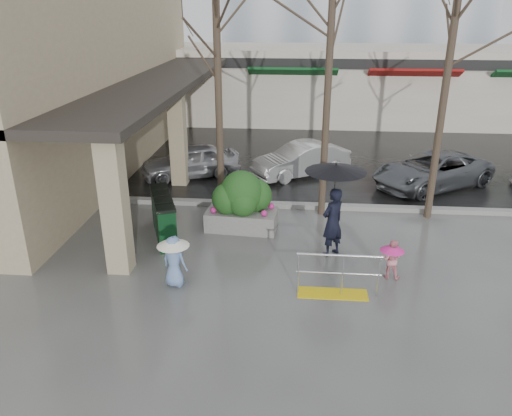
# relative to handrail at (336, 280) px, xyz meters

# --- Properties ---
(ground) EXTENTS (120.00, 120.00, 0.00)m
(ground) POSITION_rel_handrail_xyz_m (-1.36, 1.20, -0.38)
(ground) COLOR #51514F
(ground) RESTS_ON ground
(street_asphalt) EXTENTS (120.00, 36.00, 0.01)m
(street_asphalt) POSITION_rel_handrail_xyz_m (-1.36, 23.20, -0.37)
(street_asphalt) COLOR black
(street_asphalt) RESTS_ON ground
(curb) EXTENTS (120.00, 0.30, 0.15)m
(curb) POSITION_rel_handrail_xyz_m (-1.36, 5.20, -0.30)
(curb) COLOR gray
(curb) RESTS_ON ground
(near_building) EXTENTS (6.00, 18.00, 8.00)m
(near_building) POSITION_rel_handrail_xyz_m (-10.36, 9.20, 3.62)
(near_building) COLOR tan
(near_building) RESTS_ON ground
(canopy_slab) EXTENTS (2.80, 18.00, 0.25)m
(canopy_slab) POSITION_rel_handrail_xyz_m (-6.16, 9.20, 3.25)
(canopy_slab) COLOR #2D2823
(canopy_slab) RESTS_ON pillar_front
(pillar_front) EXTENTS (0.55, 0.55, 3.50)m
(pillar_front) POSITION_rel_handrail_xyz_m (-5.26, 0.70, 1.37)
(pillar_front) COLOR tan
(pillar_front) RESTS_ON ground
(pillar_back) EXTENTS (0.55, 0.55, 3.50)m
(pillar_back) POSITION_rel_handrail_xyz_m (-5.26, 7.20, 1.37)
(pillar_back) COLOR tan
(pillar_back) RESTS_ON ground
(storefront_row) EXTENTS (34.00, 6.74, 4.00)m
(storefront_row) POSITION_rel_handrail_xyz_m (0.64, 19.17, 1.64)
(storefront_row) COLOR beige
(storefront_row) RESTS_ON ground
(handrail) EXTENTS (1.90, 0.50, 1.03)m
(handrail) POSITION_rel_handrail_xyz_m (0.00, 0.00, 0.00)
(handrail) COLOR yellow
(handrail) RESTS_ON ground
(tree_west) EXTENTS (3.20, 3.20, 6.80)m
(tree_west) POSITION_rel_handrail_xyz_m (-3.36, 4.80, 4.71)
(tree_west) COLOR #382B21
(tree_west) RESTS_ON ground
(tree_midwest) EXTENTS (3.20, 3.20, 7.00)m
(tree_midwest) POSITION_rel_handrail_xyz_m (-0.16, 4.80, 4.86)
(tree_midwest) COLOR #382B21
(tree_midwest) RESTS_ON ground
(tree_mideast) EXTENTS (3.20, 3.20, 6.50)m
(tree_mideast) POSITION_rel_handrail_xyz_m (3.14, 4.80, 4.48)
(tree_mideast) COLOR #382B21
(tree_mideast) RESTS_ON ground
(woman) EXTENTS (1.55, 1.55, 2.53)m
(woman) POSITION_rel_handrail_xyz_m (-0.00, 1.99, 1.19)
(woman) COLOR black
(woman) RESTS_ON ground
(child_pink) EXTENTS (0.58, 0.58, 1.00)m
(child_pink) POSITION_rel_handrail_xyz_m (1.36, 0.89, 0.20)
(child_pink) COLOR pink
(child_pink) RESTS_ON ground
(child_blue) EXTENTS (0.76, 0.76, 1.26)m
(child_blue) POSITION_rel_handrail_xyz_m (-3.74, 0.09, 0.38)
(child_blue) COLOR #6D8CC1
(child_blue) RESTS_ON ground
(planter) EXTENTS (2.12, 1.24, 1.79)m
(planter) POSITION_rel_handrail_xyz_m (-2.53, 3.42, 0.48)
(planter) COLOR slate
(planter) RESTS_ON ground
(news_boxes) EXTENTS (1.27, 2.26, 1.25)m
(news_boxes) POSITION_rel_handrail_xyz_m (-4.68, 2.66, 0.25)
(news_boxes) COLOR #0C3517
(news_boxes) RESTS_ON ground
(car_a) EXTENTS (3.98, 2.88, 1.26)m
(car_a) POSITION_rel_handrail_xyz_m (-5.04, 8.00, 0.25)
(car_a) COLOR #A1A1A6
(car_a) RESTS_ON ground
(car_b) EXTENTS (3.92, 3.22, 1.26)m
(car_b) POSITION_rel_handrail_xyz_m (-0.84, 8.55, 0.25)
(car_b) COLOR silver
(car_b) RESTS_ON ground
(car_c) EXTENTS (4.95, 4.20, 1.26)m
(car_c) POSITION_rel_handrail_xyz_m (3.88, 7.66, 0.25)
(car_c) COLOR #5B5F63
(car_c) RESTS_ON ground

